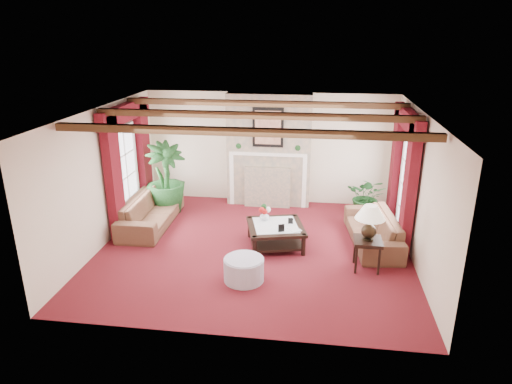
# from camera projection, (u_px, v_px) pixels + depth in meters

# --- Properties ---
(floor) EXTENTS (6.00, 6.00, 0.00)m
(floor) POSITION_uv_depth(u_px,v_px,m) (254.00, 249.00, 9.00)
(floor) COLOR #490D16
(floor) RESTS_ON ground
(ceiling) EXTENTS (6.00, 6.00, 0.00)m
(ceiling) POSITION_uv_depth(u_px,v_px,m) (254.00, 112.00, 8.10)
(ceiling) COLOR white
(ceiling) RESTS_ON floor
(back_wall) EXTENTS (6.00, 0.02, 2.70)m
(back_wall) POSITION_uv_depth(u_px,v_px,m) (270.00, 148.00, 11.12)
(back_wall) COLOR beige
(back_wall) RESTS_ON ground
(left_wall) EXTENTS (0.02, 5.50, 2.70)m
(left_wall) POSITION_uv_depth(u_px,v_px,m) (103.00, 177.00, 8.93)
(left_wall) COLOR beige
(left_wall) RESTS_ON ground
(right_wall) EXTENTS (0.02, 5.50, 2.70)m
(right_wall) POSITION_uv_depth(u_px,v_px,m) (420.00, 191.00, 8.17)
(right_wall) COLOR beige
(right_wall) RESTS_ON ground
(ceiling_beams) EXTENTS (6.00, 3.00, 0.12)m
(ceiling_beams) POSITION_uv_depth(u_px,v_px,m) (254.00, 115.00, 8.12)
(ceiling_beams) COLOR #352211
(ceiling_beams) RESTS_ON ceiling
(fireplace) EXTENTS (2.00, 0.52, 2.70)m
(fireplace) POSITION_uv_depth(u_px,v_px,m) (269.00, 93.00, 10.48)
(fireplace) COLOR tan
(fireplace) RESTS_ON ground
(french_door_left) EXTENTS (0.10, 1.10, 2.16)m
(french_door_left) POSITION_uv_depth(u_px,v_px,m) (121.00, 128.00, 9.60)
(french_door_left) COLOR white
(french_door_left) RESTS_ON ground
(french_door_right) EXTENTS (0.10, 1.10, 2.16)m
(french_door_right) POSITION_uv_depth(u_px,v_px,m) (412.00, 136.00, 8.85)
(french_door_right) COLOR white
(french_door_right) RESTS_ON ground
(curtains_left) EXTENTS (0.20, 2.40, 2.55)m
(curtains_left) POSITION_uv_depth(u_px,v_px,m) (124.00, 108.00, 9.44)
(curtains_left) COLOR #500A12
(curtains_left) RESTS_ON ground
(curtains_right) EXTENTS (0.20, 2.40, 2.55)m
(curtains_right) POSITION_uv_depth(u_px,v_px,m) (409.00, 114.00, 8.72)
(curtains_right) COLOR #500A12
(curtains_right) RESTS_ON ground
(sofa_left) EXTENTS (2.24, 0.73, 0.87)m
(sofa_left) POSITION_uv_depth(u_px,v_px,m) (151.00, 206.00, 9.97)
(sofa_left) COLOR black
(sofa_left) RESTS_ON ground
(sofa_right) EXTENTS (2.22, 1.07, 0.81)m
(sofa_right) POSITION_uv_depth(u_px,v_px,m) (373.00, 224.00, 9.11)
(sofa_right) COLOR black
(sofa_right) RESTS_ON ground
(potted_palm) EXTENTS (2.58, 2.58, 0.93)m
(potted_palm) POSITION_uv_depth(u_px,v_px,m) (167.00, 193.00, 10.72)
(potted_palm) COLOR black
(potted_palm) RESTS_ON ground
(small_plant) EXTENTS (1.37, 1.41, 0.75)m
(small_plant) POSITION_uv_depth(u_px,v_px,m) (367.00, 201.00, 10.44)
(small_plant) COLOR black
(small_plant) RESTS_ON ground
(coffee_table) EXTENTS (1.30, 1.30, 0.44)m
(coffee_table) POSITION_uv_depth(u_px,v_px,m) (275.00, 235.00, 9.06)
(coffee_table) COLOR black
(coffee_table) RESTS_ON ground
(side_table) EXTENTS (0.53, 0.53, 0.58)m
(side_table) POSITION_uv_depth(u_px,v_px,m) (367.00, 254.00, 8.16)
(side_table) COLOR black
(side_table) RESTS_ON ground
(ottoman) EXTENTS (0.69, 0.69, 0.40)m
(ottoman) POSITION_uv_depth(u_px,v_px,m) (244.00, 270.00, 7.81)
(ottoman) COLOR #A19EB3
(ottoman) RESTS_ON ground
(table_lamp) EXTENTS (0.52, 0.52, 0.66)m
(table_lamp) POSITION_uv_depth(u_px,v_px,m) (370.00, 222.00, 7.95)
(table_lamp) COLOR black
(table_lamp) RESTS_ON side_table
(flower_vase) EXTENTS (0.19, 0.20, 0.19)m
(flower_vase) POSITION_uv_depth(u_px,v_px,m) (265.00, 216.00, 9.19)
(flower_vase) COLOR silver
(flower_vase) RESTS_ON coffee_table
(book) EXTENTS (0.21, 0.20, 0.26)m
(book) POSITION_uv_depth(u_px,v_px,m) (290.00, 225.00, 8.70)
(book) COLOR black
(book) RESTS_ON coffee_table
(photo_frame_a) EXTENTS (0.12, 0.06, 0.16)m
(photo_frame_a) POSITION_uv_depth(u_px,v_px,m) (281.00, 228.00, 8.66)
(photo_frame_a) COLOR black
(photo_frame_a) RESTS_ON coffee_table
(photo_frame_b) EXTENTS (0.10, 0.03, 0.13)m
(photo_frame_b) POSITION_uv_depth(u_px,v_px,m) (291.00, 221.00, 9.03)
(photo_frame_b) COLOR black
(photo_frame_b) RESTS_ON coffee_table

